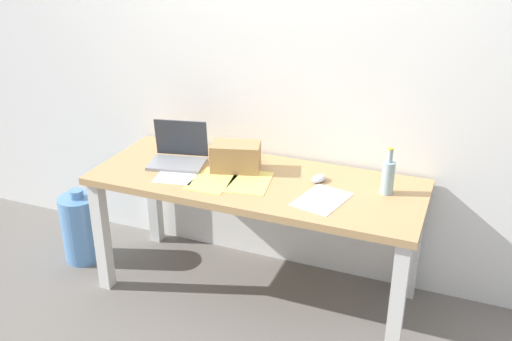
{
  "coord_description": "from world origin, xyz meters",
  "views": [
    {
      "loc": [
        1.04,
        -2.61,
        2.04
      ],
      "look_at": [
        0.0,
        0.0,
        0.78
      ],
      "focal_mm": 40.35,
      "sensor_mm": 36.0,
      "label": 1
    }
  ],
  "objects_px": {
    "laptop_left": "(179,154)",
    "beer_bottle": "(388,176)",
    "computer_mouse": "(319,179)",
    "water_cooler_jug": "(81,228)",
    "desk": "(256,195)",
    "cardboard_box": "(236,157)"
  },
  "relations": [
    {
      "from": "laptop_left",
      "to": "beer_bottle",
      "type": "xyz_separation_m",
      "value": [
        1.18,
        0.05,
        0.04
      ]
    },
    {
      "from": "laptop_left",
      "to": "computer_mouse",
      "type": "relative_size",
      "value": 3.48
    },
    {
      "from": "laptop_left",
      "to": "water_cooler_jug",
      "type": "relative_size",
      "value": 0.72
    },
    {
      "from": "water_cooler_jug",
      "to": "desk",
      "type": "bearing_deg",
      "value": 4.15
    },
    {
      "from": "laptop_left",
      "to": "beer_bottle",
      "type": "relative_size",
      "value": 1.4
    },
    {
      "from": "desk",
      "to": "beer_bottle",
      "type": "xyz_separation_m",
      "value": [
        0.68,
        0.09,
        0.19
      ]
    },
    {
      "from": "desk",
      "to": "water_cooler_jug",
      "type": "height_order",
      "value": "desk"
    },
    {
      "from": "laptop_left",
      "to": "computer_mouse",
      "type": "distance_m",
      "value": 0.82
    },
    {
      "from": "desk",
      "to": "beer_bottle",
      "type": "distance_m",
      "value": 0.72
    },
    {
      "from": "desk",
      "to": "laptop_left",
      "type": "bearing_deg",
      "value": 175.11
    },
    {
      "from": "laptop_left",
      "to": "water_cooler_jug",
      "type": "xyz_separation_m",
      "value": [
        -0.66,
        -0.13,
        -0.56
      ]
    },
    {
      "from": "desk",
      "to": "cardboard_box",
      "type": "height_order",
      "value": "cardboard_box"
    },
    {
      "from": "computer_mouse",
      "to": "beer_bottle",
      "type": "bearing_deg",
      "value": 18.69
    },
    {
      "from": "computer_mouse",
      "to": "water_cooler_jug",
      "type": "bearing_deg",
      "value": -153.27
    },
    {
      "from": "desk",
      "to": "cardboard_box",
      "type": "bearing_deg",
      "value": 154.65
    },
    {
      "from": "beer_bottle",
      "to": "computer_mouse",
      "type": "relative_size",
      "value": 2.49
    },
    {
      "from": "desk",
      "to": "computer_mouse",
      "type": "height_order",
      "value": "computer_mouse"
    },
    {
      "from": "cardboard_box",
      "to": "computer_mouse",
      "type": "bearing_deg",
      "value": 3.05
    },
    {
      "from": "laptop_left",
      "to": "beer_bottle",
      "type": "distance_m",
      "value": 1.18
    },
    {
      "from": "beer_bottle",
      "to": "computer_mouse",
      "type": "bearing_deg",
      "value": 178.9
    },
    {
      "from": "laptop_left",
      "to": "cardboard_box",
      "type": "height_order",
      "value": "laptop_left"
    },
    {
      "from": "computer_mouse",
      "to": "laptop_left",
      "type": "bearing_deg",
      "value": -156.43
    }
  ]
}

